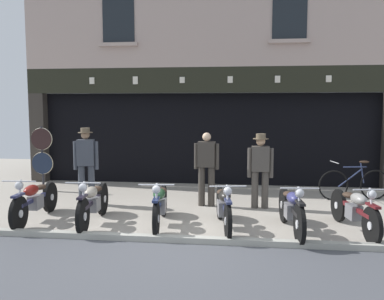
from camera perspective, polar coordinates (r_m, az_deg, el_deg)
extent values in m
cube|color=#9F968A|center=(11.78, 1.83, -5.11)|extent=(22.38, 10.00, 0.08)
cube|color=#A5A499|center=(7.04, -2.09, -12.37)|extent=(22.38, 0.16, 0.18)
cube|color=black|center=(13.88, 2.76, 2.15)|extent=(9.55, 4.00, 2.60)
cube|color=#332D28|center=(13.20, -20.08, 1.60)|extent=(0.44, 0.36, 2.60)
cube|color=black|center=(12.14, 2.10, 2.22)|extent=(9.13, 0.03, 2.18)
cube|color=black|center=(11.70, 1.94, 9.53)|extent=(10.38, 0.24, 0.70)
cube|color=silver|center=(12.31, -13.51, 9.19)|extent=(0.14, 0.03, 0.18)
cube|color=silver|center=(11.92, -7.75, 9.41)|extent=(0.14, 0.03, 0.21)
cube|color=silver|center=(11.65, -1.35, 9.55)|extent=(0.14, 0.03, 0.16)
cube|color=silver|center=(11.53, 5.24, 9.56)|extent=(0.14, 0.03, 0.18)
cube|color=silver|center=(11.55, 11.61, 9.46)|extent=(0.14, 0.03, 0.19)
cube|color=silver|center=(11.72, 18.18, 9.23)|extent=(0.14, 0.03, 0.17)
cube|color=#B49C91|center=(12.01, 2.00, 17.58)|extent=(10.38, 0.40, 2.68)
cube|color=black|center=(12.27, -10.03, 17.25)|extent=(0.90, 0.02, 1.30)
cube|color=#B49C91|center=(12.11, -10.02, 14.03)|extent=(1.10, 0.12, 0.10)
cube|color=black|center=(11.80, 13.21, 17.64)|extent=(0.90, 0.02, 1.30)
cube|color=#B49C91|center=(11.64, 13.14, 14.30)|extent=(1.10, 0.12, 0.10)
cylinder|color=black|center=(8.15, -22.60, -8.05)|extent=(0.11, 0.63, 0.63)
cylinder|color=silver|center=(8.15, -22.60, -8.05)|extent=(0.11, 0.14, 0.14)
cylinder|color=black|center=(9.37, -18.83, -6.10)|extent=(0.12, 0.63, 0.63)
cylinder|color=silver|center=(9.37, -18.83, -6.10)|extent=(0.12, 0.15, 0.14)
cube|color=#242749|center=(8.73, -20.61, -6.24)|extent=(0.15, 1.28, 0.07)
cube|color=slate|center=(8.74, -20.59, -6.69)|extent=(0.22, 0.33, 0.26)
ellipsoid|color=maroon|center=(8.54, -21.12, -5.16)|extent=(0.25, 0.47, 0.20)
ellipsoid|color=#38281E|center=(8.92, -19.99, -4.79)|extent=(0.22, 0.31, 0.10)
cube|color=#242749|center=(8.07, -22.70, -5.74)|extent=(0.12, 0.37, 0.04)
sphere|color=silver|center=(8.10, -22.55, -4.52)|extent=(0.15, 0.15, 0.15)
cylinder|color=silver|center=(8.08, -22.58, -3.96)|extent=(0.62, 0.06, 0.02)
cylinder|color=silver|center=(8.12, -22.56, -6.00)|extent=(0.05, 0.25, 0.62)
cylinder|color=black|center=(7.56, -14.70, -8.78)|extent=(0.13, 0.65, 0.65)
cylinder|color=silver|center=(7.56, -14.70, -8.78)|extent=(0.11, 0.15, 0.14)
cylinder|color=black|center=(8.86, -12.10, -6.55)|extent=(0.14, 0.65, 0.65)
cylinder|color=silver|center=(8.86, -12.10, -6.55)|extent=(0.12, 0.15, 0.14)
cube|color=black|center=(8.18, -13.32, -6.76)|extent=(0.18, 1.27, 0.07)
cube|color=slate|center=(8.19, -13.30, -7.24)|extent=(0.23, 0.34, 0.26)
ellipsoid|color=#AA9E8D|center=(7.98, -13.67, -5.62)|extent=(0.26, 0.48, 0.20)
ellipsoid|color=#38281E|center=(8.38, -12.89, -5.19)|extent=(0.23, 0.32, 0.10)
cube|color=black|center=(7.48, -14.77, -6.22)|extent=(0.13, 0.37, 0.04)
sphere|color=silver|center=(7.51, -14.67, -4.97)|extent=(0.15, 0.15, 0.15)
cylinder|color=silver|center=(7.49, -14.69, -4.37)|extent=(0.62, 0.08, 0.02)
cylinder|color=silver|center=(7.53, -14.67, -6.57)|extent=(0.06, 0.25, 0.62)
cylinder|color=black|center=(7.26, -4.92, -9.34)|extent=(0.13, 0.62, 0.62)
cylinder|color=silver|center=(7.26, -4.92, -9.34)|extent=(0.11, 0.15, 0.14)
cylinder|color=black|center=(8.62, -3.89, -6.87)|extent=(0.14, 0.63, 0.62)
cylinder|color=silver|center=(8.62, -3.89, -6.87)|extent=(0.12, 0.15, 0.14)
cube|color=#1E284C|center=(7.91, -4.37, -7.16)|extent=(0.20, 1.30, 0.07)
cube|color=slate|center=(7.93, -4.36, -7.65)|extent=(0.23, 0.34, 0.26)
ellipsoid|color=#274D2D|center=(7.70, -4.50, -5.99)|extent=(0.27, 0.48, 0.20)
ellipsoid|color=#38281E|center=(8.12, -4.19, -5.51)|extent=(0.23, 0.32, 0.10)
cube|color=#1E284C|center=(7.18, -4.95, -6.80)|extent=(0.14, 0.37, 0.04)
sphere|color=silver|center=(7.20, -4.91, -5.38)|extent=(0.15, 0.15, 0.15)
cylinder|color=silver|center=(7.19, -4.91, -4.75)|extent=(0.62, 0.09, 0.02)
cylinder|color=silver|center=(7.23, -4.91, -7.04)|extent=(0.06, 0.27, 0.61)
cylinder|color=black|center=(7.08, 4.92, -9.67)|extent=(0.17, 0.64, 0.64)
cylinder|color=silver|center=(7.08, 4.92, -9.67)|extent=(0.12, 0.15, 0.14)
cylinder|color=black|center=(8.38, 3.82, -7.17)|extent=(0.18, 0.64, 0.64)
cylinder|color=silver|center=(8.38, 3.82, -7.17)|extent=(0.13, 0.16, 0.14)
cube|color=#2B3152|center=(7.70, 4.33, -7.45)|extent=(0.27, 1.24, 0.07)
cube|color=slate|center=(7.72, 4.33, -7.96)|extent=(0.25, 0.35, 0.26)
ellipsoid|color=black|center=(7.50, 4.48, -6.25)|extent=(0.29, 0.49, 0.20)
ellipsoid|color=#38281E|center=(7.90, 4.15, -5.77)|extent=(0.25, 0.33, 0.10)
cube|color=#2B3152|center=(6.99, 4.95, -6.99)|extent=(0.16, 0.37, 0.04)
sphere|color=silver|center=(7.02, 4.90, -5.60)|extent=(0.15, 0.15, 0.15)
cylinder|color=silver|center=(7.00, 4.91, -4.96)|extent=(0.62, 0.12, 0.02)
cylinder|color=silver|center=(7.04, 4.90, -7.31)|extent=(0.08, 0.30, 0.60)
cylinder|color=black|center=(7.02, 14.48, -9.83)|extent=(0.13, 0.68, 0.67)
cylinder|color=silver|center=(7.02, 14.48, -9.83)|extent=(0.11, 0.16, 0.15)
cylinder|color=black|center=(8.31, 12.44, -7.31)|extent=(0.14, 0.68, 0.67)
cylinder|color=silver|center=(8.31, 12.44, -7.31)|extent=(0.12, 0.16, 0.15)
cube|color=black|center=(7.63, 13.39, -7.59)|extent=(0.19, 1.25, 0.07)
cube|color=slate|center=(7.65, 13.38, -8.10)|extent=(0.23, 0.34, 0.26)
ellipsoid|color=navy|center=(7.43, 13.68, -6.38)|extent=(0.26, 0.48, 0.20)
ellipsoid|color=#38281E|center=(7.83, 13.07, -5.89)|extent=(0.23, 0.32, 0.10)
cube|color=black|center=(6.93, 14.56, -7.00)|extent=(0.13, 0.37, 0.04)
sphere|color=silver|center=(6.96, 14.48, -5.73)|extent=(0.15, 0.15, 0.15)
cylinder|color=silver|center=(6.95, 14.50, -5.09)|extent=(0.62, 0.08, 0.02)
cylinder|color=silver|center=(6.99, 14.47, -7.45)|extent=(0.06, 0.27, 0.61)
cylinder|color=black|center=(7.42, 23.39, -9.49)|extent=(0.17, 0.63, 0.62)
cylinder|color=silver|center=(7.42, 23.39, -9.49)|extent=(0.12, 0.15, 0.14)
cylinder|color=black|center=(8.66, 19.38, -7.14)|extent=(0.18, 0.63, 0.62)
cylinder|color=silver|center=(8.66, 19.38, -7.14)|extent=(0.13, 0.15, 0.14)
cube|color=#5B181C|center=(8.00, 21.26, -7.39)|extent=(0.28, 1.28, 0.07)
cube|color=slate|center=(8.02, 21.24, -7.88)|extent=(0.25, 0.35, 0.26)
ellipsoid|color=gray|center=(7.81, 21.80, -6.24)|extent=(0.29, 0.49, 0.20)
ellipsoid|color=#38281E|center=(8.19, 20.60, -5.78)|extent=(0.25, 0.33, 0.10)
cube|color=#5B181C|center=(7.34, 23.50, -6.99)|extent=(0.16, 0.37, 0.04)
sphere|color=silver|center=(7.36, 23.35, -5.61)|extent=(0.15, 0.15, 0.15)
cylinder|color=silver|center=(7.34, 23.38, -4.99)|extent=(0.62, 0.13, 0.02)
cylinder|color=silver|center=(7.38, 23.35, -7.24)|extent=(0.07, 0.23, 0.62)
cylinder|color=#3D424C|center=(9.82, -13.56, -4.58)|extent=(0.15, 0.15, 0.91)
cylinder|color=#3D424C|center=(9.86, -14.83, -4.57)|extent=(0.15, 0.15, 0.91)
cube|color=#3D424C|center=(9.73, -14.31, -0.34)|extent=(0.42, 0.29, 0.59)
cube|color=white|center=(9.84, -14.20, 0.14)|extent=(0.14, 0.05, 0.33)
cube|color=brown|center=(9.85, -14.19, 0.08)|extent=(0.05, 0.02, 0.31)
cylinder|color=#3D424C|center=(9.70, -12.93, -0.72)|extent=(0.09, 0.09, 0.64)
cylinder|color=#3D424C|center=(9.79, -15.65, -0.73)|extent=(0.09, 0.09, 0.64)
sphere|color=#9E7A5B|center=(9.70, -14.37, 2.02)|extent=(0.19, 0.19, 0.19)
cylinder|color=brown|center=(9.70, -14.38, 2.33)|extent=(0.33, 0.33, 0.01)
cylinder|color=brown|center=(9.69, -14.39, 2.64)|extent=(0.20, 0.20, 0.11)
cylinder|color=#38332D|center=(9.36, 2.66, -4.95)|extent=(0.15, 0.15, 0.90)
cylinder|color=#38332D|center=(9.39, 1.32, -4.91)|extent=(0.15, 0.15, 0.90)
cube|color=#38332D|center=(9.27, 2.00, -0.59)|extent=(0.39, 0.24, 0.56)
cube|color=white|center=(9.38, 2.11, -0.10)|extent=(0.14, 0.03, 0.32)
cube|color=#47234C|center=(9.39, 2.12, -0.16)|extent=(0.05, 0.01, 0.29)
cylinder|color=#38332D|center=(9.24, 3.45, -0.90)|extent=(0.09, 0.09, 0.57)
cylinder|color=#38332D|center=(9.31, 0.57, -0.84)|extent=(0.09, 0.09, 0.57)
sphere|color=beige|center=(9.23, 2.01, 1.80)|extent=(0.19, 0.19, 0.19)
cylinder|color=#47423D|center=(9.30, 9.94, -5.31)|extent=(0.15, 0.15, 0.84)
cylinder|color=#47423D|center=(9.29, 8.58, -5.30)|extent=(0.15, 0.15, 0.84)
cube|color=#47423D|center=(9.18, 9.33, -1.19)|extent=(0.38, 0.22, 0.55)
cube|color=silver|center=(9.29, 9.31, -0.70)|extent=(0.14, 0.02, 0.31)
cube|color=maroon|center=(9.30, 9.31, -0.76)|extent=(0.05, 0.01, 0.28)
cylinder|color=#47423D|center=(9.21, 10.79, -1.76)|extent=(0.09, 0.09, 0.65)
cylinder|color=#47423D|center=(9.19, 7.86, -1.72)|extent=(0.09, 0.09, 0.65)
sphere|color=tan|center=(9.14, 9.37, 1.19)|extent=(0.20, 0.20, 0.20)
cylinder|color=brown|center=(9.14, 9.38, 1.53)|extent=(0.34, 0.34, 0.01)
cylinder|color=brown|center=(9.14, 9.39, 1.87)|extent=(0.21, 0.21, 0.11)
cylinder|color=#232328|center=(11.70, -19.75, -1.10)|extent=(0.06, 0.06, 1.71)
cylinder|color=black|center=(11.63, -19.88, 1.44)|extent=(0.56, 0.03, 0.56)
torus|color=beige|center=(11.64, -19.85, 1.44)|extent=(0.59, 0.04, 0.59)
cylinder|color=#192338|center=(11.69, -19.77, -1.71)|extent=(0.56, 0.03, 0.56)
torus|color=beige|center=(11.71, -19.74, -1.70)|extent=(0.59, 0.04, 0.59)
cube|color=beige|center=(11.92, 8.70, 3.51)|extent=(0.81, 0.02, 1.11)
cube|color=#511E19|center=(11.90, 8.74, 5.71)|extent=(0.81, 0.01, 0.20)
torus|color=black|center=(10.55, 18.75, -4.60)|extent=(0.72, 0.18, 0.73)
torus|color=black|center=(10.98, 23.69, -4.38)|extent=(0.72, 0.18, 0.73)
cylinder|color=navy|center=(10.68, 20.81, -3.56)|extent=(0.59, 0.14, 0.46)
cylinder|color=navy|center=(10.69, 21.36, -2.17)|extent=(0.56, 0.14, 0.03)
cylinder|color=navy|center=(10.79, 22.22, -2.88)|extent=(0.13, 0.05, 0.52)
ellipsoid|color=#332319|center=(10.77, 22.47, -1.51)|extent=(0.26, 0.16, 0.06)
cylinder|color=silver|center=(10.47, 18.86, -1.58)|extent=(0.12, 0.49, 0.02)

